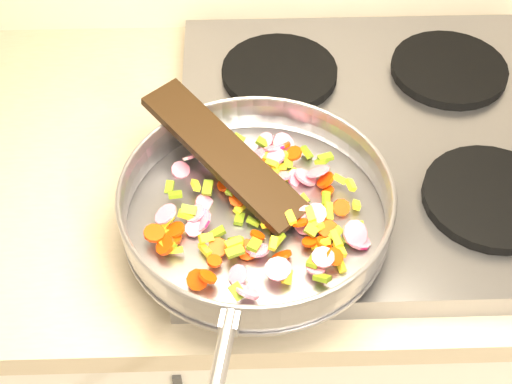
{
  "coord_description": "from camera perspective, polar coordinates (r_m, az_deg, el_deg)",
  "views": [
    {
      "loc": [
        -0.91,
        0.89,
        1.7
      ],
      "look_at": [
        -0.89,
        1.49,
        1.01
      ],
      "focal_mm": 50.0,
      "sensor_mm": 36.0,
      "label": 1
    }
  ],
  "objects": [
    {
      "name": "cooktop",
      "position": [
        1.12,
        9.43,
        3.9
      ],
      "size": [
        0.6,
        0.6,
        0.04
      ],
      "primitive_type": "cube",
      "color": "#939399",
      "rests_on": "counter_top"
    },
    {
      "name": "grate_fl",
      "position": [
        0.98,
        2.73,
        -0.81
      ],
      "size": [
        0.19,
        0.19,
        0.02
      ],
      "primitive_type": "cylinder",
      "color": "black",
      "rests_on": "cooktop"
    },
    {
      "name": "grate_br",
      "position": [
        1.23,
        15.18,
        9.48
      ],
      "size": [
        0.19,
        0.19,
        0.02
      ],
      "primitive_type": "cylinder",
      "color": "black",
      "rests_on": "cooktop"
    },
    {
      "name": "wooden_spatula",
      "position": [
        0.96,
        -2.58,
        3.07
      ],
      "size": [
        0.23,
        0.24,
        0.07
      ],
      "primitive_type": "cube",
      "rotation": [
        0.0,
        -0.21,
        2.31
      ],
      "color": "black",
      "rests_on": "saute_pan"
    },
    {
      "name": "saute_pan",
      "position": [
        0.93,
        -0.02,
        -0.98
      ],
      "size": [
        0.4,
        0.56,
        0.06
      ],
      "rotation": [
        0.0,
        0.0,
        -0.19
      ],
      "color": "#9E9EA5",
      "rests_on": "grate_fl"
    },
    {
      "name": "vegetable_heap",
      "position": [
        0.94,
        0.63,
        -1.32
      ],
      "size": [
        0.3,
        0.3,
        0.05
      ],
      "color": "olive",
      "rests_on": "saute_pan"
    },
    {
      "name": "grate_fr",
      "position": [
        1.04,
        18.28,
        -0.42
      ],
      "size": [
        0.19,
        0.19,
        0.02
      ],
      "primitive_type": "cylinder",
      "color": "black",
      "rests_on": "cooktop"
    },
    {
      "name": "grate_bl",
      "position": [
        1.19,
        1.89,
        9.56
      ],
      "size": [
        0.19,
        0.19,
        0.02
      ],
      "primitive_type": "cylinder",
      "color": "black",
      "rests_on": "cooktop"
    }
  ]
}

